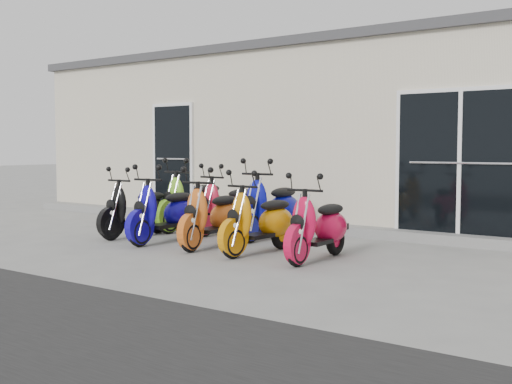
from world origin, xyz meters
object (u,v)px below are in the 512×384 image
scooter_front_orange_a (212,207)px  scooter_back_red (227,198)px  scooter_front_blue (165,203)px  scooter_back_blue (271,198)px  scooter_front_orange_b (260,211)px  scooter_front_red (318,216)px  scooter_front_black (136,201)px  scooter_back_green (192,194)px

scooter_front_orange_a → scooter_back_red: 1.48m
scooter_front_blue → scooter_back_blue: size_ratio=0.94×
scooter_front_blue → scooter_front_orange_b: scooter_front_blue is taller
scooter_front_orange_a → scooter_front_red: size_ratio=1.04×
scooter_front_black → scooter_back_blue: 2.16m
scooter_front_orange_a → scooter_front_orange_b: size_ratio=1.02×
scooter_front_blue → scooter_back_blue: 1.66m
scooter_front_orange_b → scooter_back_green: (-2.34, 1.28, 0.06)m
scooter_back_red → scooter_back_green: bearing=-170.7°
scooter_front_orange_a → scooter_back_blue: size_ratio=0.92×
scooter_front_orange_b → scooter_back_red: (-1.62, 1.34, 0.02)m
scooter_back_green → scooter_front_orange_b: bearing=-27.6°
scooter_front_orange_b → scooter_back_green: scooter_back_green is taller
scooter_front_black → scooter_front_red: (3.45, -0.16, -0.00)m
scooter_back_blue → scooter_front_orange_a: bearing=-101.1°
scooter_front_black → scooter_front_blue: 0.80m
scooter_front_blue → scooter_front_orange_b: 1.76m
scooter_front_orange_a → scooter_front_red: 1.78m
scooter_front_red → scooter_back_blue: 2.04m
scooter_front_blue → scooter_back_green: size_ratio=0.94×
scooter_front_black → scooter_back_green: (0.20, 1.12, 0.06)m
scooter_front_orange_b → scooter_front_red: scooter_front_orange_b is taller
scooter_front_black → scooter_back_green: size_ratio=0.90×
scooter_back_green → scooter_back_red: (0.72, 0.06, -0.04)m
scooter_front_red → scooter_back_red: 2.85m
scooter_front_orange_a → scooter_back_green: 1.91m
scooter_front_orange_b → scooter_back_blue: scooter_back_blue is taller
scooter_front_blue → scooter_back_red: size_ratio=1.01×
scooter_front_red → scooter_back_green: bearing=156.6°
scooter_front_orange_b → scooter_back_green: bearing=155.5°
scooter_front_blue → scooter_front_red: bearing=-3.6°
scooter_back_green → scooter_front_orange_a: bearing=-38.9°
scooter_front_orange_a → scooter_front_red: scooter_front_orange_a is taller
scooter_front_black → scooter_back_green: bearing=80.3°
scooter_front_orange_b → scooter_front_red: (0.91, 0.00, -0.01)m
scooter_front_black → scooter_front_red: bearing=-1.9°
scooter_front_orange_a → scooter_back_red: (-0.74, 1.28, 0.00)m
scooter_front_orange_a → scooter_front_orange_b: 0.88m
scooter_front_black → scooter_back_blue: (1.85, 1.11, 0.07)m
scooter_front_orange_a → scooter_back_blue: 1.23m
scooter_front_blue → scooter_front_red: 2.67m
scooter_front_orange_a → scooter_back_blue: (0.18, 1.22, 0.05)m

